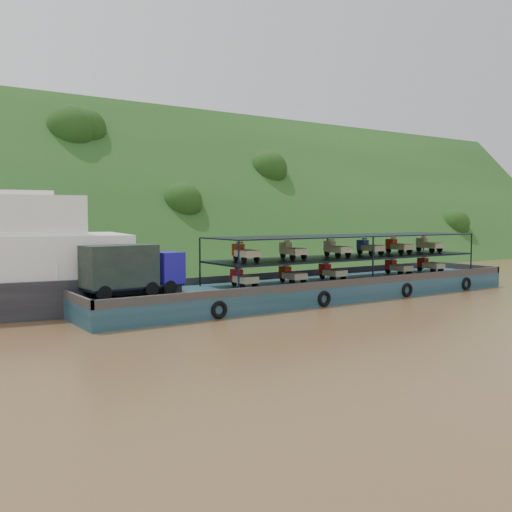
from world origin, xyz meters
TOP-DOWN VIEW (x-y plane):
  - ground at (0.00, 0.00)m, footprint 160.00×160.00m
  - hillside at (0.00, 36.00)m, footprint 140.00×39.60m
  - cargo_barge at (1.52, 2.00)m, footprint 35.00×7.18m

SIDE VIEW (x-z plane):
  - ground at x=0.00m, z-range 0.00..0.00m
  - hillside at x=0.00m, z-range -19.80..19.80m
  - cargo_barge at x=1.52m, z-range -1.20..3.34m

